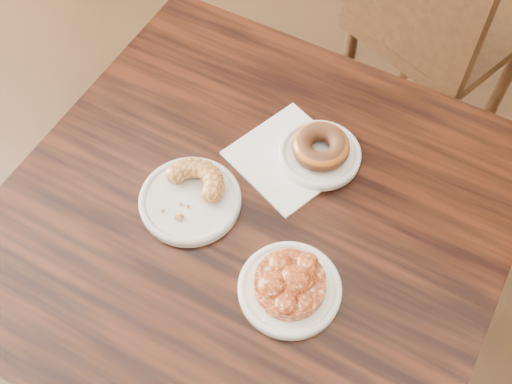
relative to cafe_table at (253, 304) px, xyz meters
The scene contains 9 objects.
cafe_table is the anchor object (origin of this frame).
chair_far 0.92m from the cafe_table, 88.17° to the left, with size 0.43×0.43×0.90m, color black, non-canonical shape.
napkin 0.40m from the cafe_table, 92.09° to the left, with size 0.17×0.17×0.00m, color white.
plate_donut 0.42m from the cafe_table, 76.31° to the left, with size 0.14×0.14×0.01m, color silver.
plate_cruller 0.39m from the cafe_table, 162.70° to the right, with size 0.17×0.17×0.01m, color silver.
plate_fritter 0.41m from the cafe_table, 34.63° to the right, with size 0.16×0.16×0.01m, color white.
glazed_donut 0.44m from the cafe_table, 76.31° to the left, with size 0.10×0.10×0.03m, color #964415.
apple_fritter 0.43m from the cafe_table, 34.63° to the right, with size 0.15×0.15×0.04m, color #4F1A08, non-canonical shape.
cruller_fragment 0.42m from the cafe_table, 162.70° to the right, with size 0.12×0.12×0.03m, color #5A3012, non-canonical shape.
Camera 1 is at (0.45, -0.16, 1.66)m, focal length 45.00 mm.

